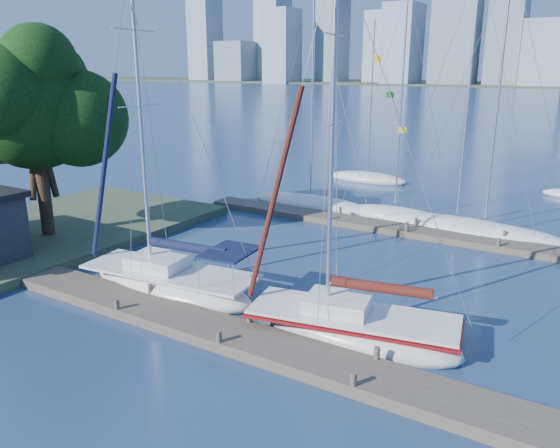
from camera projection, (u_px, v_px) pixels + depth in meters
The scene contains 12 objects.
ground at pixel (235, 342), 19.47m from camera, with size 700.00×700.00×0.00m, color navy.
near_dock at pixel (235, 337), 19.42m from camera, with size 26.00×2.00×0.40m, color #493E35.
far_dock at pixel (428, 234), 31.46m from camera, with size 30.00×1.80×0.36m, color #493E35.
shore at pixel (22, 238), 30.48m from camera, with size 12.00×22.00×0.50m, color #38472D.
tree at pixel (33, 102), 28.33m from camera, with size 8.97×8.17×11.54m.
sailboat_navy at pixel (169, 267), 23.52m from camera, with size 8.77×3.73×14.21m.
sailboat_maroon at pixel (352, 309), 19.53m from camera, with size 8.40×4.14×13.66m.
bg_boat_0 at pixel (311, 203), 38.08m from camera, with size 9.27×3.81×14.90m.
bg_boat_1 at pixel (395, 214), 35.28m from camera, with size 7.19×4.41×14.16m.
bg_boat_2 at pixel (456, 226), 32.51m from camera, with size 9.83×5.76×15.29m.
bg_boat_3 at pixel (484, 232), 31.48m from camera, with size 9.10×3.01×15.33m.
bg_boat_6 at pixel (368, 178), 46.88m from camera, with size 7.24×4.97×13.41m.
Camera 1 is at (10.63, -14.05, 9.43)m, focal length 35.00 mm.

